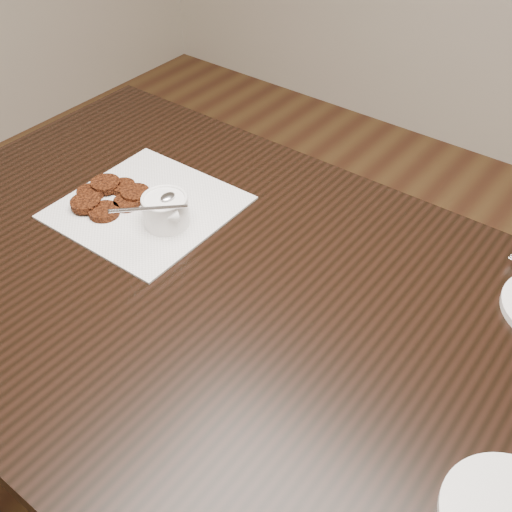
{
  "coord_description": "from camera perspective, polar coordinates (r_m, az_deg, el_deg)",
  "views": [
    {
      "loc": [
        0.5,
        -0.55,
        1.51
      ],
      "look_at": [
        0.0,
        0.09,
        0.8
      ],
      "focal_mm": 43.49,
      "sensor_mm": 36.0,
      "label": 1
    }
  ],
  "objects": [
    {
      "name": "table",
      "position": [
        1.38,
        -2.7,
        -14.13
      ],
      "size": [
        1.41,
        0.91,
        0.75
      ],
      "primitive_type": "cube",
      "color": "black",
      "rests_on": "floor"
    },
    {
      "name": "patty_cluster",
      "position": [
        1.31,
        -12.99,
        5.48
      ],
      "size": [
        0.23,
        0.23,
        0.02
      ],
      "primitive_type": null,
      "rotation": [
        0.0,
        0.0,
        -0.17
      ],
      "color": "#5E250C",
      "rests_on": "napkin"
    },
    {
      "name": "sauce_ramekin",
      "position": [
        1.2,
        -8.46,
        5.38
      ],
      "size": [
        0.13,
        0.13,
        0.13
      ],
      "primitive_type": null,
      "rotation": [
        0.0,
        0.0,
        -0.1
      ],
      "color": "white",
      "rests_on": "napkin"
    },
    {
      "name": "napkin",
      "position": [
        1.28,
        -9.97,
        4.44
      ],
      "size": [
        0.33,
        0.33,
        0.0
      ],
      "primitive_type": "cube",
      "rotation": [
        0.0,
        0.0,
        0.01
      ],
      "color": "white",
      "rests_on": "table"
    }
  ]
}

